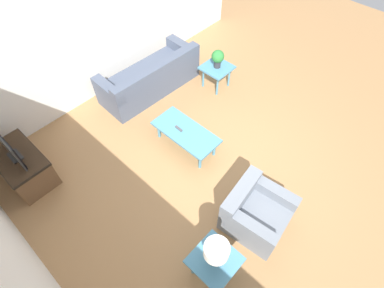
{
  "coord_description": "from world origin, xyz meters",
  "views": [
    {
      "loc": [
        -1.63,
        2.52,
        4.27
      ],
      "look_at": [
        0.36,
        0.38,
        0.55
      ],
      "focal_mm": 28.0,
      "sensor_mm": 36.0,
      "label": 1
    }
  ],
  "objects_px": {
    "side_table_lamp": "(214,262)",
    "tv_stand_chest": "(23,166)",
    "side_table_plant": "(217,70)",
    "armchair": "(255,212)",
    "coffee_table": "(186,133)",
    "table_lamp": "(216,251)",
    "sofa": "(151,78)",
    "potted_plant": "(218,57)",
    "television": "(7,147)"
  },
  "relations": [
    {
      "from": "television",
      "to": "sofa",
      "type": "bearing_deg",
      "value": -87.97
    },
    {
      "from": "coffee_table",
      "to": "tv_stand_chest",
      "type": "height_order",
      "value": "tv_stand_chest"
    },
    {
      "from": "side_table_lamp",
      "to": "television",
      "type": "relative_size",
      "value": 0.72
    },
    {
      "from": "armchair",
      "to": "side_table_plant",
      "type": "height_order",
      "value": "armchair"
    },
    {
      "from": "tv_stand_chest",
      "to": "potted_plant",
      "type": "xyz_separation_m",
      "value": [
        -0.81,
        -3.85,
        0.42
      ]
    },
    {
      "from": "coffee_table",
      "to": "side_table_lamp",
      "type": "bearing_deg",
      "value": 143.0
    },
    {
      "from": "armchair",
      "to": "potted_plant",
      "type": "xyz_separation_m",
      "value": [
        2.38,
        -1.97,
        0.43
      ]
    },
    {
      "from": "coffee_table",
      "to": "side_table_plant",
      "type": "xyz_separation_m",
      "value": [
        0.65,
        -1.6,
        0.08
      ]
    },
    {
      "from": "potted_plant",
      "to": "table_lamp",
      "type": "relative_size",
      "value": 0.85
    },
    {
      "from": "coffee_table",
      "to": "potted_plant",
      "type": "xyz_separation_m",
      "value": [
        0.65,
        -1.6,
        0.37
      ]
    },
    {
      "from": "television",
      "to": "tv_stand_chest",
      "type": "bearing_deg",
      "value": -90.0
    },
    {
      "from": "armchair",
      "to": "tv_stand_chest",
      "type": "xyz_separation_m",
      "value": [
        3.19,
        1.88,
        0.01
      ]
    },
    {
      "from": "armchair",
      "to": "table_lamp",
      "type": "xyz_separation_m",
      "value": [
        -0.03,
        0.96,
        0.52
      ]
    },
    {
      "from": "side_table_plant",
      "to": "table_lamp",
      "type": "xyz_separation_m",
      "value": [
        -2.42,
        2.93,
        0.39
      ]
    },
    {
      "from": "sofa",
      "to": "side_table_lamp",
      "type": "bearing_deg",
      "value": 62.02
    },
    {
      "from": "armchair",
      "to": "table_lamp",
      "type": "height_order",
      "value": "table_lamp"
    },
    {
      "from": "side_table_lamp",
      "to": "potted_plant",
      "type": "height_order",
      "value": "potted_plant"
    },
    {
      "from": "armchair",
      "to": "television",
      "type": "bearing_deg",
      "value": 114.1
    },
    {
      "from": "coffee_table",
      "to": "armchair",
      "type": "bearing_deg",
      "value": 168.0
    },
    {
      "from": "sofa",
      "to": "armchair",
      "type": "bearing_deg",
      "value": 75.78
    },
    {
      "from": "armchair",
      "to": "sofa",
      "type": "bearing_deg",
      "value": 67.21
    },
    {
      "from": "television",
      "to": "coffee_table",
      "type": "bearing_deg",
      "value": -122.95
    },
    {
      "from": "tv_stand_chest",
      "to": "potted_plant",
      "type": "relative_size",
      "value": 2.74
    },
    {
      "from": "coffee_table",
      "to": "table_lamp",
      "type": "relative_size",
      "value": 2.7
    },
    {
      "from": "sofa",
      "to": "coffee_table",
      "type": "xyz_separation_m",
      "value": [
        -1.56,
        0.6,
        0.05
      ]
    },
    {
      "from": "side_table_lamp",
      "to": "coffee_table",
      "type": "bearing_deg",
      "value": -37.0
    },
    {
      "from": "side_table_plant",
      "to": "potted_plant",
      "type": "distance_m",
      "value": 0.29
    },
    {
      "from": "armchair",
      "to": "side_table_plant",
      "type": "relative_size",
      "value": 1.63
    },
    {
      "from": "side_table_lamp",
      "to": "table_lamp",
      "type": "bearing_deg",
      "value": 45.0
    },
    {
      "from": "potted_plant",
      "to": "table_lamp",
      "type": "height_order",
      "value": "table_lamp"
    },
    {
      "from": "television",
      "to": "potted_plant",
      "type": "relative_size",
      "value": 2.08
    },
    {
      "from": "side_table_lamp",
      "to": "tv_stand_chest",
      "type": "xyz_separation_m",
      "value": [
        3.22,
        0.91,
        -0.13
      ]
    },
    {
      "from": "sofa",
      "to": "table_lamp",
      "type": "relative_size",
      "value": 4.83
    },
    {
      "from": "television",
      "to": "table_lamp",
      "type": "distance_m",
      "value": 3.35
    },
    {
      "from": "sofa",
      "to": "tv_stand_chest",
      "type": "height_order",
      "value": "sofa"
    },
    {
      "from": "armchair",
      "to": "potted_plant",
      "type": "height_order",
      "value": "potted_plant"
    },
    {
      "from": "armchair",
      "to": "potted_plant",
      "type": "relative_size",
      "value": 2.43
    },
    {
      "from": "sofa",
      "to": "potted_plant",
      "type": "relative_size",
      "value": 5.65
    },
    {
      "from": "side_table_plant",
      "to": "armchair",
      "type": "bearing_deg",
      "value": 140.44
    },
    {
      "from": "side_table_lamp",
      "to": "television",
      "type": "height_order",
      "value": "television"
    },
    {
      "from": "side_table_plant",
      "to": "tv_stand_chest",
      "type": "xyz_separation_m",
      "value": [
        0.81,
        3.85,
        -0.13
      ]
    },
    {
      "from": "sofa",
      "to": "table_lamp",
      "type": "distance_m",
      "value": 3.88
    },
    {
      "from": "potted_plant",
      "to": "armchair",
      "type": "bearing_deg",
      "value": 140.44
    },
    {
      "from": "side_table_lamp",
      "to": "tv_stand_chest",
      "type": "bearing_deg",
      "value": 15.81
    },
    {
      "from": "coffee_table",
      "to": "side_table_plant",
      "type": "height_order",
      "value": "side_table_plant"
    },
    {
      "from": "side_table_lamp",
      "to": "tv_stand_chest",
      "type": "distance_m",
      "value": 3.35
    },
    {
      "from": "coffee_table",
      "to": "side_table_lamp",
      "type": "distance_m",
      "value": 2.21
    },
    {
      "from": "side_table_plant",
      "to": "side_table_lamp",
      "type": "xyz_separation_m",
      "value": [
        -2.42,
        2.93,
        0.0
      ]
    },
    {
      "from": "television",
      "to": "table_lamp",
      "type": "height_order",
      "value": "television"
    },
    {
      "from": "side_table_plant",
      "to": "tv_stand_chest",
      "type": "relative_size",
      "value": 0.54
    }
  ]
}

